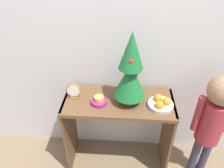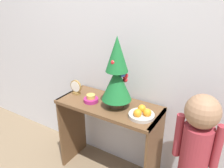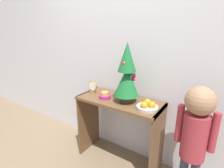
{
  "view_description": "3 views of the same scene",
  "coord_description": "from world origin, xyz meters",
  "px_view_note": "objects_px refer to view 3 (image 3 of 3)",
  "views": [
    {
      "loc": [
        0.04,
        -1.18,
        1.91
      ],
      "look_at": [
        -0.05,
        0.2,
        0.93
      ],
      "focal_mm": 35.0,
      "sensor_mm": 36.0,
      "label": 1
    },
    {
      "loc": [
        0.91,
        -1.21,
        1.66
      ],
      "look_at": [
        0.02,
        0.23,
        0.95
      ],
      "focal_mm": 35.0,
      "sensor_mm": 36.0,
      "label": 2
    },
    {
      "loc": [
        0.89,
        -1.26,
        1.47
      ],
      "look_at": [
        -0.07,
        0.17,
        0.94
      ],
      "focal_mm": 28.0,
      "sensor_mm": 36.0,
      "label": 3
    }
  ],
  "objects_px": {
    "fruit_bowl": "(147,106)",
    "desk_clock": "(93,87)",
    "mini_tree": "(127,74)",
    "singing_bowl": "(105,96)",
    "child_figure": "(196,130)"
  },
  "relations": [
    {
      "from": "singing_bowl",
      "to": "desk_clock",
      "type": "height_order",
      "value": "desk_clock"
    },
    {
      "from": "mini_tree",
      "to": "fruit_bowl",
      "type": "height_order",
      "value": "mini_tree"
    },
    {
      "from": "desk_clock",
      "to": "singing_bowl",
      "type": "bearing_deg",
      "value": -13.75
    },
    {
      "from": "mini_tree",
      "to": "child_figure",
      "type": "bearing_deg",
      "value": -4.9
    },
    {
      "from": "fruit_bowl",
      "to": "desk_clock",
      "type": "distance_m",
      "value": 0.7
    },
    {
      "from": "fruit_bowl",
      "to": "mini_tree",
      "type": "bearing_deg",
      "value": 170.43
    },
    {
      "from": "fruit_bowl",
      "to": "singing_bowl",
      "type": "bearing_deg",
      "value": -179.92
    },
    {
      "from": "fruit_bowl",
      "to": "child_figure",
      "type": "xyz_separation_m",
      "value": [
        0.43,
        -0.02,
        -0.09
      ]
    },
    {
      "from": "mini_tree",
      "to": "singing_bowl",
      "type": "distance_m",
      "value": 0.36
    },
    {
      "from": "fruit_bowl",
      "to": "singing_bowl",
      "type": "relative_size",
      "value": 1.56
    },
    {
      "from": "fruit_bowl",
      "to": "child_figure",
      "type": "bearing_deg",
      "value": -2.12
    },
    {
      "from": "mini_tree",
      "to": "singing_bowl",
      "type": "bearing_deg",
      "value": -169.74
    },
    {
      "from": "singing_bowl",
      "to": "child_figure",
      "type": "distance_m",
      "value": 0.92
    },
    {
      "from": "fruit_bowl",
      "to": "desk_clock",
      "type": "bearing_deg",
      "value": 175.8
    },
    {
      "from": "mini_tree",
      "to": "desk_clock",
      "type": "bearing_deg",
      "value": 178.84
    }
  ]
}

